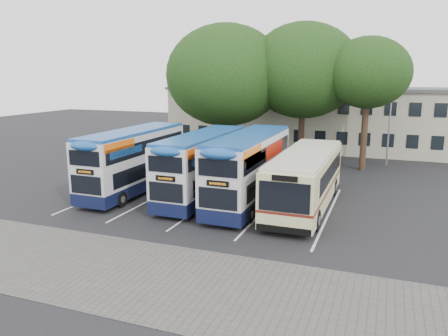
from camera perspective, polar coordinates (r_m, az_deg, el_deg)
name	(u,v)px	position (r m, az deg, el deg)	size (l,w,h in m)	color
ground	(243,238)	(20.60, 2.50, -9.14)	(120.00, 120.00, 0.00)	black
paving_strip	(151,277)	(17.17, -9.51, -13.82)	(40.00, 6.00, 0.01)	#595654
bay_lines	(210,201)	(26.28, -1.85, -4.38)	(14.12, 11.00, 0.01)	silver
depot_building	(327,118)	(45.83, 13.27, 6.41)	(32.40, 8.40, 6.20)	#ADA98B
lamp_post	(391,104)	(38.29, 20.97, 7.77)	(0.25, 1.05, 9.06)	gray
tree_left	(226,75)	(37.99, 0.24, 12.00)	(10.15, 10.15, 11.70)	black
tree_mid	(304,71)	(37.77, 10.35, 12.40)	(9.31, 9.31, 11.74)	black
tree_right	(368,73)	(35.78, 18.32, 11.71)	(6.42, 6.42, 10.34)	black
bus_dd_left	(134,158)	(28.52, -11.64, 1.29)	(2.35, 9.70, 4.04)	#0E1434
bus_dd_mid	(203,163)	(26.52, -2.71, 0.66)	(2.32, 9.59, 3.99)	#0E1434
bus_dd_right	(249,166)	(25.33, 3.33, 0.29)	(2.41, 9.93, 4.14)	#0E1434
bus_single	(306,176)	(25.16, 10.67, -1.06)	(2.74, 10.77, 3.21)	beige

